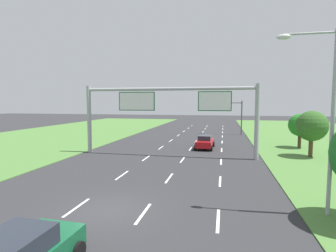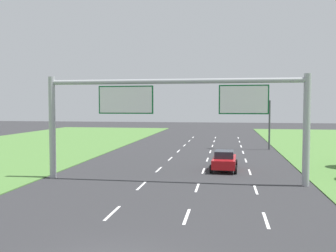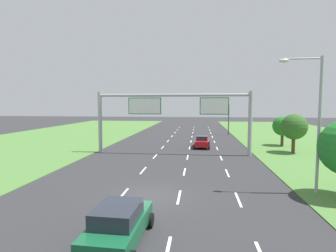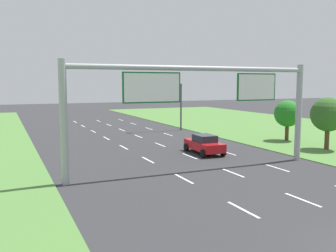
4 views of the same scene
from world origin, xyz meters
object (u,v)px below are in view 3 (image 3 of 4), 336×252
sign_gantry (174,111)px  roadside_tree_far (283,126)px  traffic_light_mast (218,114)px  car_lead_silver (119,224)px  street_lamp (313,113)px  roadside_tree_mid (294,127)px  car_near_red (202,142)px

sign_gantry → roadside_tree_far: (13.94, 7.46, -2.21)m
traffic_light_mast → roadside_tree_far: size_ratio=1.40×
car_lead_silver → street_lamp: bearing=37.1°
car_lead_silver → sign_gantry: bearing=90.7°
traffic_light_mast → roadside_tree_mid: (7.30, -17.30, -0.84)m
car_lead_silver → traffic_light_mast: traffic_light_mast is taller
roadside_tree_far → street_lamp: bearing=-102.2°
traffic_light_mast → street_lamp: 31.64m
car_lead_silver → roadside_tree_mid: size_ratio=0.95×
sign_gantry → roadside_tree_mid: bearing=8.9°
roadside_tree_mid → car_lead_silver: bearing=-123.1°
street_lamp → roadside_tree_mid: size_ratio=1.89×
car_lead_silver → traffic_light_mast: (6.59, 38.58, 3.04)m
car_lead_silver → roadside_tree_far: bearing=63.5°
sign_gantry → street_lamp: bearing=-50.9°
car_near_red → street_lamp: bearing=-67.0°
traffic_light_mast → street_lamp: bearing=-83.6°
car_near_red → street_lamp: size_ratio=0.50×
car_lead_silver → traffic_light_mast: bearing=82.1°
car_near_red → roadside_tree_mid: size_ratio=0.94×
traffic_light_mast → roadside_tree_far: (7.69, -11.97, -1.18)m
roadside_tree_mid → roadside_tree_far: (0.39, 5.33, -0.34)m
car_near_red → street_lamp: 18.70m
car_lead_silver → traffic_light_mast: size_ratio=0.76×
sign_gantry → roadside_tree_far: bearing=28.2°
car_near_red → sign_gantry: size_ratio=0.25×
car_lead_silver → street_lamp: 13.08m
traffic_light_mast → roadside_tree_mid: traffic_light_mast is taller
car_lead_silver → street_lamp: size_ratio=0.50×
car_near_red → street_lamp: street_lamp is taller
traffic_light_mast → roadside_tree_far: 14.28m
roadside_tree_mid → roadside_tree_far: bearing=85.8°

